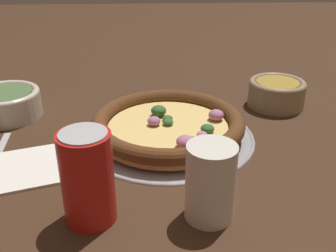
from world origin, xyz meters
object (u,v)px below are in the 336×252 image
(bowl_near, at_px, (277,92))
(napkin, at_px, (26,167))
(drinking_cup, at_px, (210,182))
(beverage_can, at_px, (88,178))
(pizza_tray, at_px, (168,135))
(bowl_far, at_px, (5,102))
(pizza, at_px, (168,125))

(bowl_near, relative_size, napkin, 0.74)
(drinking_cup, relative_size, beverage_can, 0.84)
(pizza_tray, height_order, beverage_can, beverage_can)
(bowl_far, bearing_deg, pizza, 161.63)
(pizza_tray, bearing_deg, bowl_far, -18.33)
(beverage_can, bearing_deg, pizza, -116.68)
(pizza_tray, distance_m, drinking_cup, 0.23)
(pizza_tray, distance_m, napkin, 0.25)
(bowl_near, bearing_deg, beverage_can, 45.72)
(bowl_near, height_order, bowl_far, bowl_near)
(pizza, relative_size, beverage_can, 2.20)
(pizza, height_order, bowl_near, bowl_near)
(napkin, bearing_deg, bowl_far, -65.65)
(pizza_tray, bearing_deg, pizza, 145.77)
(drinking_cup, relative_size, napkin, 0.65)
(bowl_far, distance_m, napkin, 0.22)
(pizza, bearing_deg, pizza_tray, -34.23)
(pizza, xyz_separation_m, drinking_cup, (-0.04, 0.22, 0.03))
(bowl_far, height_order, beverage_can, beverage_can)
(pizza_tray, relative_size, drinking_cup, 3.01)
(bowl_near, height_order, napkin, bowl_near)
(napkin, bearing_deg, beverage_can, 133.96)
(pizza, xyz_separation_m, beverage_can, (0.11, 0.22, 0.04))
(pizza_tray, distance_m, bowl_near, 0.27)
(pizza, relative_size, bowl_near, 2.32)
(pizza, bearing_deg, drinking_cup, 100.79)
(bowl_far, relative_size, beverage_can, 1.11)
(napkin, bearing_deg, bowl_near, -153.45)
(bowl_near, bearing_deg, pizza, 29.84)
(bowl_near, xyz_separation_m, drinking_cup, (0.19, 0.36, 0.02))
(napkin, bearing_deg, pizza, -157.06)
(pizza, distance_m, bowl_near, 0.27)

